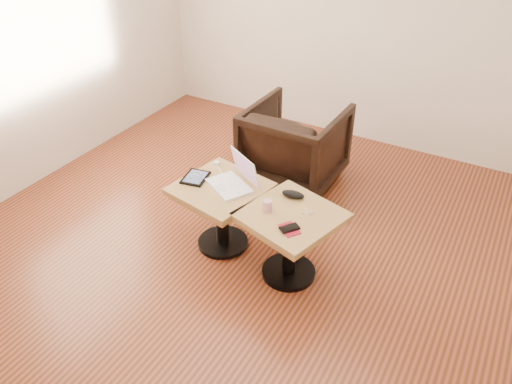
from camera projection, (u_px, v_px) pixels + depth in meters
The scene contains 11 objects.
room_shell at pixel (247, 88), 3.12m from camera, with size 4.52×4.52×2.71m.
side_table_left at pixel (221, 201), 3.73m from camera, with size 0.70×0.70×0.55m.
side_table_right at pixel (291, 230), 3.45m from camera, with size 0.75×0.75×0.55m.
laptop at pixel (234, 180), 3.64m from camera, with size 0.42×0.40×0.23m.
tablet at pixel (196, 178), 3.73m from camera, with size 0.21×0.24×0.02m.
charging_adapter at pixel (217, 163), 3.90m from camera, with size 0.04×0.04×0.02m, color white.
glasses_case at pixel (293, 194), 3.52m from camera, with size 0.17×0.07×0.05m, color black.
striped_cup at pixel (267, 206), 3.38m from camera, with size 0.06×0.06×0.08m, color #CB4B83.
earbuds_tangle at pixel (307, 212), 3.38m from camera, with size 0.08×0.05×0.02m.
phone_on_sleeve at pixel (289, 229), 3.23m from camera, with size 0.17×0.16×0.02m.
armchair at pixel (295, 145), 4.52m from camera, with size 0.80×0.82×0.75m, color black.
Camera 1 is at (1.50, -2.53, 2.57)m, focal length 35.00 mm.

